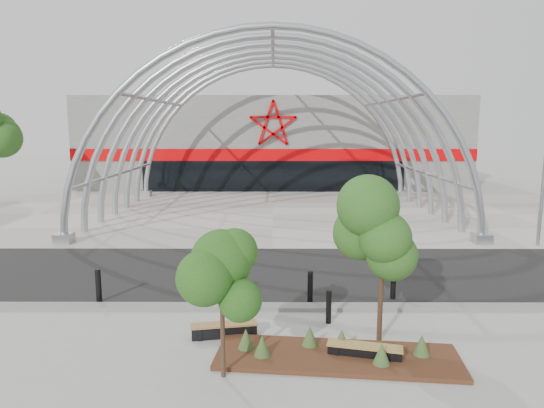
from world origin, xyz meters
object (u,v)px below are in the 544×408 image
object	(u,v)px
signal_pole	(543,185)
street_tree_0	(222,278)
bollard_2	(310,288)
bench_1	(365,352)
bench_0	(224,330)
street_tree_1	(383,234)

from	to	relation	value
signal_pole	street_tree_0	bearing A→B (deg)	-138.67
bollard_2	bench_1	bearing A→B (deg)	-74.09
street_tree_0	bench_0	world-z (taller)	street_tree_0
bench_1	bollard_2	distance (m)	3.87
bench_0	bollard_2	bearing A→B (deg)	44.34
bench_0	bench_1	bearing A→B (deg)	-19.67
bench_1	street_tree_1	bearing A→B (deg)	61.49
street_tree_0	bench_1	size ratio (longest dim) A/B	1.76
signal_pole	street_tree_0	xyz separation A→B (m)	(-13.53, -11.90, -0.57)
signal_pole	bollard_2	world-z (taller)	signal_pole
street_tree_0	bench_1	world-z (taller)	street_tree_0
signal_pole	street_tree_1	world-z (taller)	signal_pole
signal_pole	bench_0	distance (m)	17.09
bench_0	signal_pole	bearing A→B (deg)	35.56
signal_pole	bollard_2	xyz separation A→B (m)	(-11.23, -7.37, -2.38)
street_tree_1	bench_0	bearing A→B (deg)	177.41
street_tree_0	bench_1	distance (m)	4.08
signal_pole	bench_1	bearing A→B (deg)	-132.54
bench_0	bollard_2	size ratio (longest dim) A/B	1.71
signal_pole	bollard_2	distance (m)	13.64
bollard_2	bench_0	bearing A→B (deg)	-135.66
street_tree_1	bench_1	distance (m)	2.97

